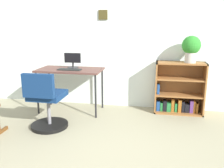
# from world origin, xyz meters

# --- Properties ---
(wall_back) EXTENTS (5.20, 0.12, 2.48)m
(wall_back) POSITION_xyz_m (-0.00, 2.15, 1.24)
(wall_back) COLOR silver
(wall_back) RESTS_ON ground_plane
(desk) EXTENTS (1.05, 0.55, 0.72)m
(desk) POSITION_xyz_m (-0.75, 1.69, 0.66)
(desk) COLOR brown
(desk) RESTS_ON ground_plane
(monitor) EXTENTS (0.28, 0.18, 0.25)m
(monitor) POSITION_xyz_m (-0.74, 1.80, 0.85)
(monitor) COLOR #262628
(monitor) RESTS_ON desk
(keyboard) EXTENTS (0.38, 0.13, 0.02)m
(keyboard) POSITION_xyz_m (-0.72, 1.59, 0.73)
(keyboard) COLOR black
(keyboard) RESTS_ON desk
(office_chair) EXTENTS (0.52, 0.55, 0.83)m
(office_chair) POSITION_xyz_m (-0.83, 0.93, 0.36)
(office_chair) COLOR black
(office_chair) RESTS_ON ground_plane
(bookshelf_low) EXTENTS (0.78, 0.30, 0.85)m
(bookshelf_low) POSITION_xyz_m (1.02, 1.95, 0.37)
(bookshelf_low) COLOR #925E30
(bookshelf_low) RESTS_ON ground_plane
(potted_plant_on_shelf) EXTENTS (0.29, 0.29, 0.42)m
(potted_plant_on_shelf) POSITION_xyz_m (1.16, 1.90, 1.09)
(potted_plant_on_shelf) COLOR #B7B2A8
(potted_plant_on_shelf) RESTS_ON bookshelf_low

